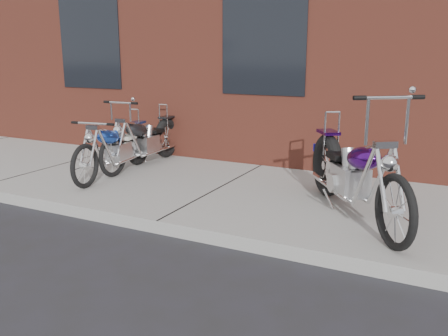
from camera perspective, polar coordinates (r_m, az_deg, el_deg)
The scene contains 5 objects.
ground at distance 5.33m, azimuth -8.07°, elevation -7.85°, with size 120.00×120.00×0.00m, color #282830.
sidewalk at distance 6.52m, azimuth -0.57°, elevation -3.00°, with size 22.00×3.00×0.15m, color #9B9996.
chopper_purple at distance 5.46m, azimuth 15.34°, elevation -1.04°, with size 1.55×2.12×1.41m.
chopper_blue at distance 7.32m, azimuth -12.88°, elevation 2.18°, with size 0.55×2.12×0.92m.
chopper_third at distance 7.83m, azimuth -9.60°, elevation 3.12°, with size 0.53×2.16×1.10m.
Camera 1 is at (2.88, -4.05, 1.93)m, focal length 38.00 mm.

